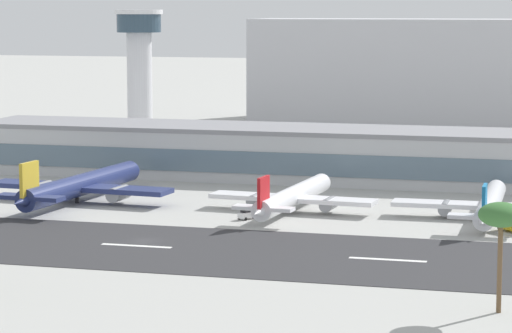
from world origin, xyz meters
name	(u,v)px	position (x,y,z in m)	size (l,w,h in m)	color
ground_plane	(144,241)	(0.00, 0.00, 0.00)	(1400.00, 1400.00, 0.00)	#A8A8A3
runway_strip	(135,246)	(0.00, -4.34, 0.04)	(800.00, 36.49, 0.08)	#2D2D30
runway_centreline_dash_4	(136,246)	(0.29, -4.34, 0.09)	(12.00, 1.20, 0.01)	white
runway_centreline_dash_5	(388,260)	(41.34, -4.34, 0.09)	(12.00, 1.20, 0.01)	white
terminal_building	(325,154)	(14.20, 77.55, 5.88)	(161.94, 22.83, 11.75)	#B7BABC
control_tower	(139,63)	(-48.53, 127.14, 23.15)	(13.14, 13.14, 37.78)	silver
distant_hotel_block	(466,72)	(31.84, 219.44, 17.27)	(141.79, 34.14, 34.55)	#BCBCC1
airliner_gold_tail_gate_0	(77,186)	(-26.54, 33.58, 3.30)	(38.57, 49.59, 10.36)	navy
airliner_red_tail_gate_1	(291,198)	(16.88, 33.80, 2.84)	(32.44, 42.60, 8.89)	white
airliner_blue_tail_gate_2	(490,205)	(53.78, 34.93, 2.78)	(35.77, 41.88, 8.74)	silver
service_baggage_tug_0	(246,214)	(10.80, 24.37, 1.05)	(2.93, 3.58, 2.20)	white
palm_tree_1	(501,217)	(59.97, -32.36, 12.33)	(5.76, 5.76, 14.20)	brown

